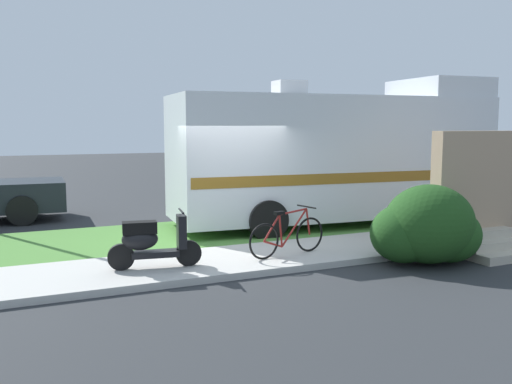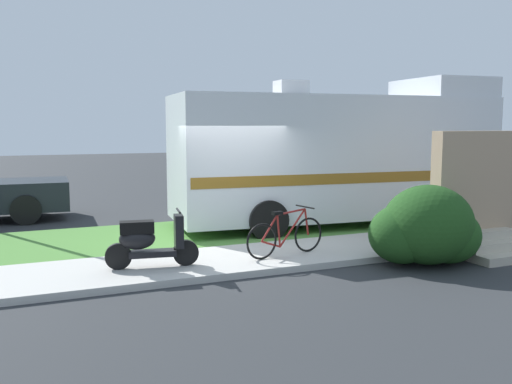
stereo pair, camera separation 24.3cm
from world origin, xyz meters
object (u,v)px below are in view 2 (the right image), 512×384
object	(u,v)px
bicycle	(286,236)
bottle_green	(435,232)
scooter	(149,241)
motorhome_rv	(339,156)

from	to	relation	value
bicycle	bottle_green	size ratio (longest dim) A/B	6.36
scooter	bottle_green	size ratio (longest dim) A/B	5.79
bottle_green	scooter	bearing A→B (deg)	-178.78
motorhome_rv	bottle_green	size ratio (longest dim) A/B	30.20
motorhome_rv	bottle_green	xyz separation A→B (m)	(0.86, -2.56, -1.53)
bottle_green	bicycle	bearing A→B (deg)	-175.90
bicycle	bottle_green	distance (m)	3.74
scooter	bicycle	world-z (taller)	scooter
bicycle	bottle_green	xyz separation A→B (m)	(3.72, 0.27, -0.26)
scooter	bottle_green	bearing A→B (deg)	1.22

